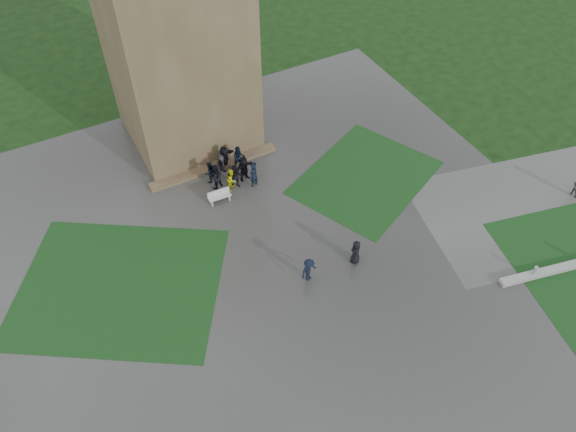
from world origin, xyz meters
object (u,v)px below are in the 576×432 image
bench (219,196)px  pedestrian_near (356,252)px  pedestrian_mid (309,270)px  tower (172,15)px

bench → pedestrian_near: bearing=-56.5°
pedestrian_mid → pedestrian_near: (2.98, -0.14, 0.01)m
tower → pedestrian_mid: tower is taller
tower → pedestrian_near: 18.10m
tower → bench: 11.39m
tower → pedestrian_mid: bearing=-86.1°
tower → bench: size_ratio=12.22×
pedestrian_mid → pedestrian_near: 2.99m
tower → pedestrian_near: tower is taller
pedestrian_near → pedestrian_mid: bearing=-31.3°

